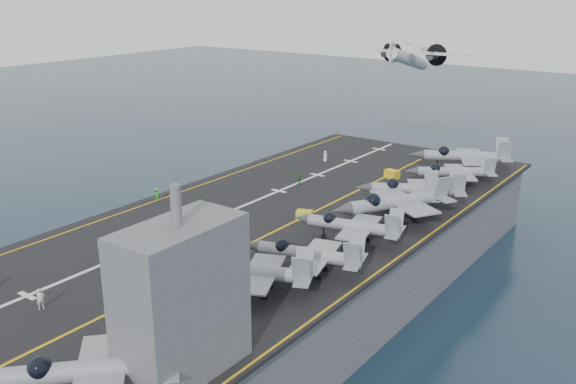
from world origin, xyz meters
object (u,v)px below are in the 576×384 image
Objects in this scene: fighter_jet_0 at (89,368)px; tow_cart_a at (185,277)px; transport_plane at (408,59)px; island_superstructure at (181,282)px.

fighter_jet_0 reaches higher than tow_cart_a.
fighter_jet_0 is at bearing -76.24° from transport_plane.
tow_cart_a is (-11.01, 11.03, -6.93)m from island_superstructure.
transport_plane is at bearing 101.21° from tow_cart_a.
island_superstructure is at bearing 65.75° from fighter_jet_0.
island_superstructure is 17.05m from tow_cart_a.
fighter_jet_0 is at bearing -65.22° from tow_cart_a.
tow_cart_a is 84.24m from transport_plane.
transport_plane is (-24.28, 99.17, 10.98)m from fighter_jet_0.
transport_plane reaches higher than fighter_jet_0.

